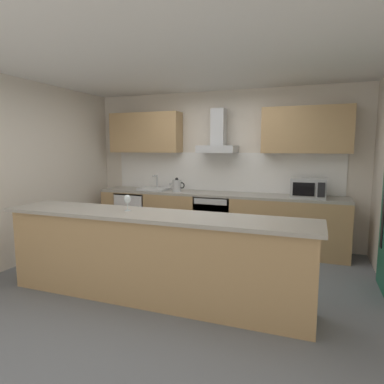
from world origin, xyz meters
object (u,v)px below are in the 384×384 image
Objects in this scene: refrigerator at (136,215)px; sink at (154,188)px; microwave at (308,188)px; oven at (215,219)px; kettle at (177,185)px; wine_glass at (127,200)px; range_hood at (218,139)px.

sink reaches higher than refrigerator.
microwave reaches higher than refrigerator.
oven is 0.87m from kettle.
sink reaches higher than kettle.
wine_glass is (1.11, -2.11, 0.65)m from refrigerator.
range_hood is (-0.00, 0.13, 1.33)m from oven.
microwave is (1.45, -0.03, 0.59)m from oven.
refrigerator is 3.01m from microwave.
microwave reaches higher than wine_glass.
sink is (-2.58, 0.04, -0.12)m from microwave.
range_hood reaches higher than microwave.
microwave is at bearing -0.86° from sink.
refrigerator is 2.47m from wine_glass.
range_hood is at bearing 5.97° from sink.
wine_glass reaches higher than refrigerator.
sink reaches higher than oven.
kettle is 1.62× the size of wine_glass.
microwave is at bearing -0.49° from refrigerator.
kettle reaches higher than oven.
refrigerator is 1.01m from kettle.
microwave is 2.58m from sink.
refrigerator is 1.18× the size of range_hood.
range_hood reaches higher than refrigerator.
microwave is (2.94, -0.03, 0.62)m from refrigerator.
kettle is 0.40× the size of range_hood.
oven is 2.23m from wine_glass.
oven is 1.33m from range_hood.
wine_glass reaches higher than oven.
range_hood is at bearing 13.60° from kettle.
range_hood is at bearing 80.18° from wine_glass.
refrigerator is 1.70× the size of microwave.
kettle is 1.05m from range_hood.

